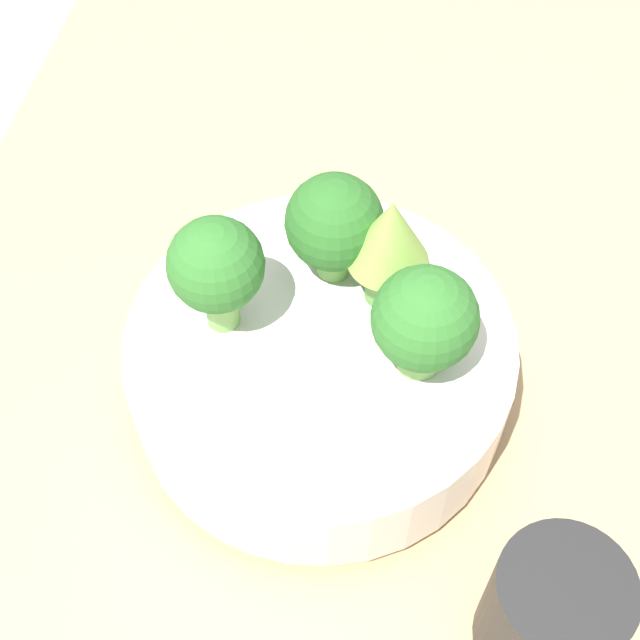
# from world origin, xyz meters

# --- Properties ---
(ground_plane) EXTENTS (6.00, 6.00, 0.00)m
(ground_plane) POSITION_xyz_m (0.00, 0.00, 0.00)
(ground_plane) COLOR beige
(table) EXTENTS (1.17, 0.72, 0.05)m
(table) POSITION_xyz_m (0.00, 0.00, 0.02)
(table) COLOR tan
(table) RESTS_ON ground_plane
(bowl) EXTENTS (0.26, 0.26, 0.08)m
(bowl) POSITION_xyz_m (0.02, 0.04, 0.09)
(bowl) COLOR silver
(bowl) RESTS_ON table
(broccoli_floret_back) EXTENTS (0.06, 0.06, 0.09)m
(broccoli_floret_back) POSITION_xyz_m (0.02, 0.10, 0.18)
(broccoli_floret_back) COLOR #7AB256
(broccoli_floret_back) RESTS_ON bowl
(romanesco_piece_near) EXTENTS (0.05, 0.05, 0.09)m
(romanesco_piece_near) POSITION_xyz_m (0.06, 0.00, 0.18)
(romanesco_piece_near) COLOR #609347
(romanesco_piece_near) RESTS_ON bowl
(broccoli_floret_front) EXTENTS (0.07, 0.07, 0.08)m
(broccoli_floret_front) POSITION_xyz_m (0.01, -0.03, 0.17)
(broccoli_floret_front) COLOR #7AB256
(broccoli_floret_front) RESTS_ON bowl
(broccoli_floret_right) EXTENTS (0.06, 0.06, 0.08)m
(broccoli_floret_right) POSITION_xyz_m (0.07, 0.04, 0.17)
(broccoli_floret_right) COLOR #6BA34C
(broccoli_floret_right) RESTS_ON bowl
(cup) EXTENTS (0.08, 0.08, 0.09)m
(cup) POSITION_xyz_m (-0.13, -0.12, 0.09)
(cup) COLOR black
(cup) RESTS_ON table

